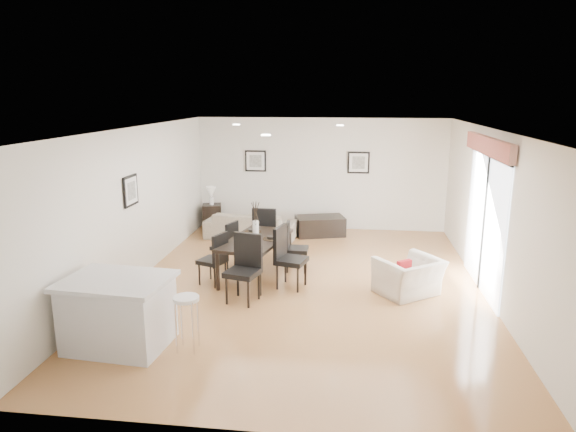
# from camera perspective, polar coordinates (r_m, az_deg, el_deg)

# --- Properties ---
(ground) EXTENTS (8.00, 8.00, 0.00)m
(ground) POSITION_cam_1_polar(r_m,az_deg,el_deg) (8.99, 1.94, -7.77)
(ground) COLOR #B28049
(ground) RESTS_ON ground
(wall_back) EXTENTS (6.00, 0.04, 2.70)m
(wall_back) POSITION_cam_1_polar(r_m,az_deg,el_deg) (12.52, 3.66, 4.66)
(wall_back) COLOR white
(wall_back) RESTS_ON ground
(wall_front) EXTENTS (6.00, 0.04, 2.70)m
(wall_front) POSITION_cam_1_polar(r_m,az_deg,el_deg) (4.80, -2.35, -9.84)
(wall_front) COLOR white
(wall_front) RESTS_ON ground
(wall_left) EXTENTS (0.04, 8.00, 2.70)m
(wall_left) POSITION_cam_1_polar(r_m,az_deg,el_deg) (9.34, -16.64, 1.13)
(wall_left) COLOR white
(wall_left) RESTS_ON ground
(wall_right) EXTENTS (0.04, 8.00, 2.70)m
(wall_right) POSITION_cam_1_polar(r_m,az_deg,el_deg) (8.86, 21.73, 0.08)
(wall_right) COLOR white
(wall_right) RESTS_ON ground
(ceiling) EXTENTS (6.00, 8.00, 0.02)m
(ceiling) POSITION_cam_1_polar(r_m,az_deg,el_deg) (8.40, 2.09, 9.67)
(ceiling) COLOR white
(ceiling) RESTS_ON wall_back
(sofa) EXTENTS (2.14, 1.04, 0.60)m
(sofa) POSITION_cam_1_polar(r_m,az_deg,el_deg) (11.82, -4.17, -1.06)
(sofa) COLOR #A19782
(sofa) RESTS_ON ground
(armchair) EXTENTS (1.26, 1.24, 0.62)m
(armchair) POSITION_cam_1_polar(r_m,az_deg,el_deg) (8.75, 13.25, -6.57)
(armchair) COLOR beige
(armchair) RESTS_ON ground
(dining_table) EXTENTS (1.18, 1.87, 0.72)m
(dining_table) POSITION_cam_1_polar(r_m,az_deg,el_deg) (9.23, -3.59, -2.95)
(dining_table) COLOR black
(dining_table) RESTS_ON ground
(dining_chair_wnear) EXTENTS (0.54, 0.54, 0.93)m
(dining_chair_wnear) POSITION_cam_1_polar(r_m,az_deg,el_deg) (8.97, -8.03, -4.42)
(dining_chair_wnear) COLOR black
(dining_chair_wnear) RESTS_ON ground
(dining_chair_wfar) EXTENTS (0.51, 0.51, 0.91)m
(dining_chair_wfar) POSITION_cam_1_polar(r_m,az_deg,el_deg) (9.78, -6.71, -2.94)
(dining_chair_wfar) COLOR black
(dining_chair_wfar) RESTS_ON ground
(dining_chair_enear) EXTENTS (0.59, 0.59, 1.07)m
(dining_chair_enear) POSITION_cam_1_polar(r_m,az_deg,el_deg) (8.77, -0.17, -4.19)
(dining_chair_enear) COLOR black
(dining_chair_enear) RESTS_ON ground
(dining_chair_efar) EXTENTS (0.42, 0.42, 0.92)m
(dining_chair_efar) POSITION_cam_1_polar(r_m,az_deg,el_deg) (9.59, 0.53, -3.15)
(dining_chair_efar) COLOR black
(dining_chair_efar) RESTS_ON ground
(dining_chair_head) EXTENTS (0.60, 0.60, 1.09)m
(dining_chair_head) POSITION_cam_1_polar(r_m,az_deg,el_deg) (8.24, -4.79, -5.32)
(dining_chair_head) COLOR black
(dining_chair_head) RESTS_ON ground
(dining_chair_foot) EXTENTS (0.50, 0.50, 1.07)m
(dining_chair_foot) POSITION_cam_1_polar(r_m,az_deg,el_deg) (10.26, -2.51, -1.58)
(dining_chair_foot) COLOR black
(dining_chair_foot) RESTS_ON ground
(vase) EXTENTS (0.73, 1.20, 0.68)m
(vase) POSITION_cam_1_polar(r_m,az_deg,el_deg) (9.13, -3.62, -0.69)
(vase) COLOR white
(vase) RESTS_ON dining_table
(coffee_table) EXTENTS (1.25, 0.95, 0.44)m
(coffee_table) POSITION_cam_1_polar(r_m,az_deg,el_deg) (12.10, 3.58, -1.10)
(coffee_table) COLOR black
(coffee_table) RESTS_ON ground
(side_table) EXTENTS (0.54, 0.54, 0.60)m
(side_table) POSITION_cam_1_polar(r_m,az_deg,el_deg) (12.82, -8.43, -0.04)
(side_table) COLOR black
(side_table) RESTS_ON ground
(table_lamp) EXTENTS (0.23, 0.23, 0.44)m
(table_lamp) POSITION_cam_1_polar(r_m,az_deg,el_deg) (12.70, -8.52, 2.54)
(table_lamp) COLOR white
(table_lamp) RESTS_ON side_table
(cushion) EXTENTS (0.26, 0.23, 0.26)m
(cushion) POSITION_cam_1_polar(r_m,az_deg,el_deg) (8.60, 12.78, -5.66)
(cushion) COLOR maroon
(cushion) RESTS_ON armchair
(kitchen_island) EXTENTS (1.42, 1.14, 0.93)m
(kitchen_island) POSITION_cam_1_polar(r_m,az_deg,el_deg) (7.16, -18.32, -10.10)
(kitchen_island) COLOR silver
(kitchen_island) RESTS_ON ground
(bar_stool) EXTENTS (0.34, 0.34, 0.73)m
(bar_stool) POSITION_cam_1_polar(r_m,az_deg,el_deg) (6.76, -11.23, -9.60)
(bar_stool) COLOR white
(bar_stool) RESTS_ON ground
(framed_print_back_left) EXTENTS (0.52, 0.04, 0.52)m
(framed_print_back_left) POSITION_cam_1_polar(r_m,az_deg,el_deg) (12.64, -3.62, 6.12)
(framed_print_back_left) COLOR black
(framed_print_back_left) RESTS_ON wall_back
(framed_print_back_right) EXTENTS (0.52, 0.04, 0.52)m
(framed_print_back_right) POSITION_cam_1_polar(r_m,az_deg,el_deg) (12.43, 7.84, 5.90)
(framed_print_back_right) COLOR black
(framed_print_back_right) RESTS_ON wall_back
(framed_print_left_wall) EXTENTS (0.04, 0.52, 0.52)m
(framed_print_left_wall) POSITION_cam_1_polar(r_m,az_deg,el_deg) (9.10, -17.09, 2.71)
(framed_print_left_wall) COLOR black
(framed_print_left_wall) RESTS_ON wall_left
(sliding_door) EXTENTS (0.12, 2.70, 2.57)m
(sliding_door) POSITION_cam_1_polar(r_m,az_deg,el_deg) (9.07, 21.16, 2.46)
(sliding_door) COLOR white
(sliding_door) RESTS_ON wall_right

